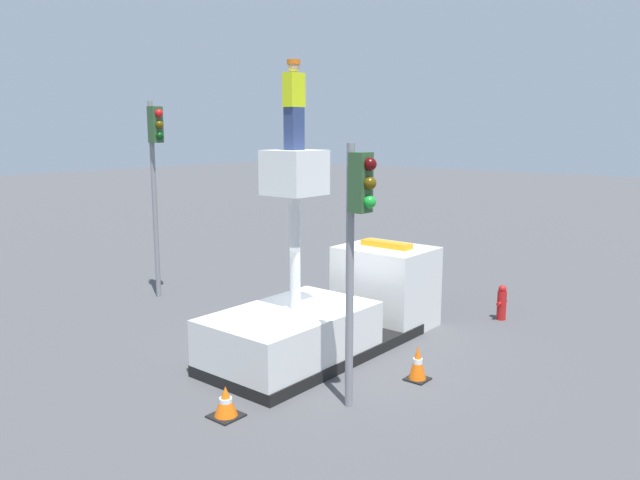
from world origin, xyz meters
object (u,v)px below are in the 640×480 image
(bucket_truck, at_px, (334,311))
(traffic_cone_rear, at_px, (226,402))
(traffic_light_across, at_px, (156,161))
(traffic_light_pole, at_px, (357,224))
(fire_hydrant, at_px, (502,303))
(traffic_cone_curbside, at_px, (418,363))
(worker, at_px, (294,105))

(bucket_truck, relative_size, traffic_cone_rear, 11.24)
(bucket_truck, relative_size, traffic_light_across, 1.10)
(traffic_light_pole, distance_m, fire_hydrant, 7.22)
(traffic_light_across, xyz_separation_m, fire_hydrant, (4.33, -8.60, -3.54))
(traffic_cone_rear, relative_size, traffic_cone_curbside, 0.78)
(traffic_cone_rear, bearing_deg, worker, 16.15)
(worker, relative_size, fire_hydrant, 1.90)
(worker, bearing_deg, traffic_cone_curbside, -71.24)
(bucket_truck, height_order, traffic_light_across, traffic_light_across)
(bucket_truck, xyz_separation_m, traffic_cone_rear, (-3.95, -0.77, -0.59))
(bucket_truck, bearing_deg, traffic_cone_rear, -168.96)
(traffic_cone_curbside, bearing_deg, traffic_light_pole, 173.79)
(traffic_light_pole, height_order, traffic_cone_curbside, traffic_light_pole)
(bucket_truck, relative_size, fire_hydrant, 6.78)
(worker, height_order, traffic_light_pole, worker)
(fire_hydrant, xyz_separation_m, traffic_cone_rear, (-8.33, 1.32, -0.19))
(bucket_truck, height_order, fire_hydrant, bucket_truck)
(traffic_light_across, bearing_deg, traffic_light_pole, -104.64)
(bucket_truck, bearing_deg, traffic_cone_curbside, -100.26)
(bucket_truck, height_order, traffic_light_pole, traffic_light_pole)
(traffic_light_pole, distance_m, traffic_cone_rear, 3.80)
(fire_hydrant, height_order, traffic_cone_curbside, fire_hydrant)
(bucket_truck, relative_size, traffic_light_pole, 1.34)
(traffic_light_pole, relative_size, traffic_cone_rear, 8.40)
(worker, relative_size, traffic_cone_rear, 3.15)
(traffic_cone_rear, distance_m, traffic_cone_curbside, 3.89)
(worker, relative_size, traffic_light_pole, 0.37)
(worker, bearing_deg, traffic_light_across, 78.33)
(fire_hydrant, bearing_deg, traffic_light_across, 116.73)
(fire_hydrant, bearing_deg, traffic_light_pole, -178.36)
(traffic_light_across, relative_size, traffic_cone_rear, 10.20)
(worker, xyz_separation_m, fire_hydrant, (5.67, -2.09, -4.90))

